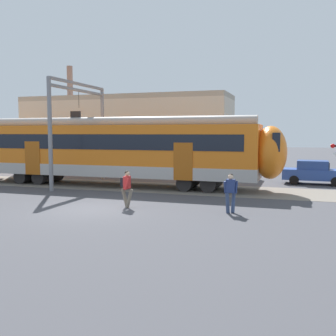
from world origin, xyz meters
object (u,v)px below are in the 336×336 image
commuter_train (3,148)px  parked_car_blue (314,172)px  pedestrian_navy (231,190)px  pedestrian_red (126,186)px

commuter_train → parked_car_blue: size_ratio=9.35×
parked_car_blue → commuter_train: bearing=-167.2°
pedestrian_navy → pedestrian_red: bearing=-177.0°
pedestrian_red → parked_car_blue: pedestrian_red is taller
pedestrian_navy → parked_car_blue: pedestrian_navy is taller
parked_car_blue → pedestrian_red: bearing=-126.8°
pedestrian_red → pedestrian_navy: same height
commuter_train → pedestrian_red: bearing=-27.9°
pedestrian_red → commuter_train: bearing=152.1°
pedestrian_red → parked_car_blue: (8.35, 11.16, -0.21)m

